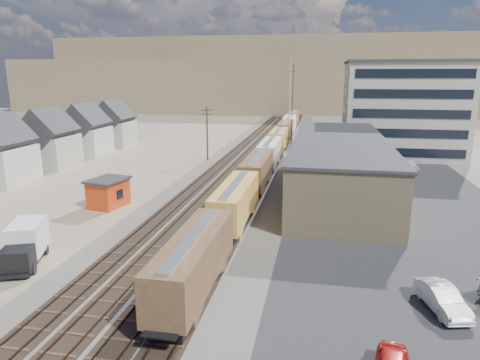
% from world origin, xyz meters
% --- Properties ---
extents(ground, '(300.00, 300.00, 0.00)m').
position_xyz_m(ground, '(0.00, 0.00, 0.00)').
color(ground, '#6B6356').
rests_on(ground, ground).
extents(ballast_bed, '(18.00, 200.00, 0.06)m').
position_xyz_m(ballast_bed, '(0.00, 50.00, 0.03)').
color(ballast_bed, '#4C4742').
rests_on(ballast_bed, ground).
extents(dirt_yard, '(24.00, 180.00, 0.03)m').
position_xyz_m(dirt_yard, '(-20.00, 40.00, 0.01)').
color(dirt_yard, '#726A4E').
rests_on(dirt_yard, ground).
extents(asphalt_lot, '(26.00, 120.00, 0.04)m').
position_xyz_m(asphalt_lot, '(22.00, 35.00, 0.02)').
color(asphalt_lot, '#232326').
rests_on(asphalt_lot, ground).
extents(rail_tracks, '(11.40, 200.00, 0.24)m').
position_xyz_m(rail_tracks, '(-0.55, 50.00, 0.11)').
color(rail_tracks, black).
rests_on(rail_tracks, ground).
extents(freight_train, '(3.00, 119.74, 4.46)m').
position_xyz_m(freight_train, '(3.80, 45.42, 2.79)').
color(freight_train, black).
rests_on(freight_train, ground).
extents(warehouse, '(12.40, 40.40, 7.25)m').
position_xyz_m(warehouse, '(14.98, 25.00, 3.65)').
color(warehouse, tan).
rests_on(warehouse, ground).
extents(office_tower, '(22.60, 18.60, 18.45)m').
position_xyz_m(office_tower, '(27.95, 54.95, 9.26)').
color(office_tower, '#9E998E').
rests_on(office_tower, ground).
extents(utility_pole_north, '(2.20, 0.32, 10.00)m').
position_xyz_m(utility_pole_north, '(-8.50, 42.00, 5.30)').
color(utility_pole_north, '#382619').
rests_on(utility_pole_north, ground).
extents(radio_mast, '(1.20, 0.16, 18.00)m').
position_xyz_m(radio_mast, '(6.00, 60.00, 9.12)').
color(radio_mast, black).
rests_on(radio_mast, ground).
extents(townhouse_row, '(8.15, 68.16, 10.47)m').
position_xyz_m(townhouse_row, '(-34.00, 25.00, 4.34)').
color(townhouse_row, '#B7B2A8').
rests_on(townhouse_row, ground).
extents(hills_north, '(265.00, 80.00, 32.00)m').
position_xyz_m(hills_north, '(0.17, 167.92, 14.10)').
color(hills_north, brown).
rests_on(hills_north, ground).
extents(box_truck, '(4.53, 6.90, 3.46)m').
position_xyz_m(box_truck, '(-11.95, -5.12, 1.76)').
color(box_truck, silver).
rests_on(box_truck, ground).
extents(maintenance_shed, '(4.58, 5.45, 3.54)m').
position_xyz_m(maintenance_shed, '(-12.84, 11.33, 1.81)').
color(maintenance_shed, red).
rests_on(maintenance_shed, ground).
extents(parked_car_white, '(2.97, 5.40, 1.69)m').
position_xyz_m(parked_car_white, '(21.09, -6.55, 0.84)').
color(parked_car_white, white).
rests_on(parked_car_white, ground).
extents(parked_car_blue, '(6.24, 6.08, 1.66)m').
position_xyz_m(parked_car_blue, '(25.79, 43.38, 0.83)').
color(parked_car_blue, navy).
rests_on(parked_car_blue, ground).
extents(parked_car_far, '(2.58, 4.62, 1.48)m').
position_xyz_m(parked_car_far, '(27.74, 40.88, 0.74)').
color(parked_car_far, silver).
rests_on(parked_car_far, ground).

